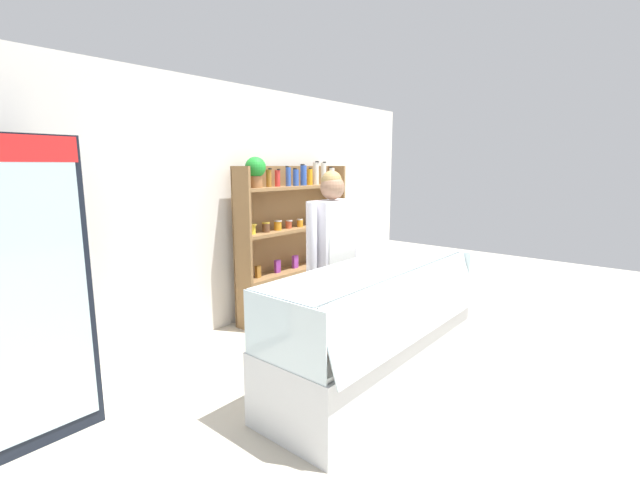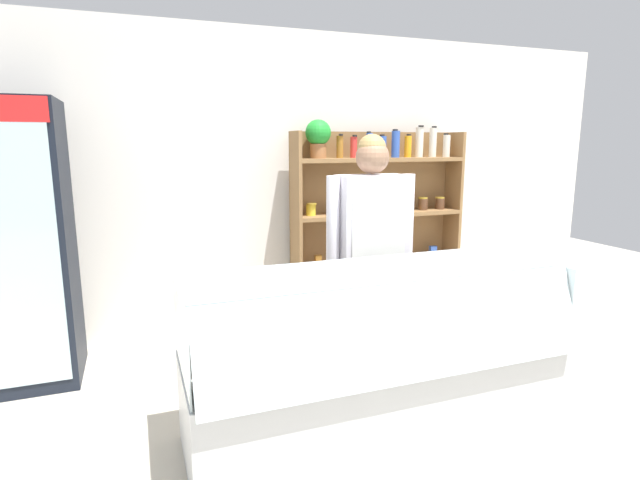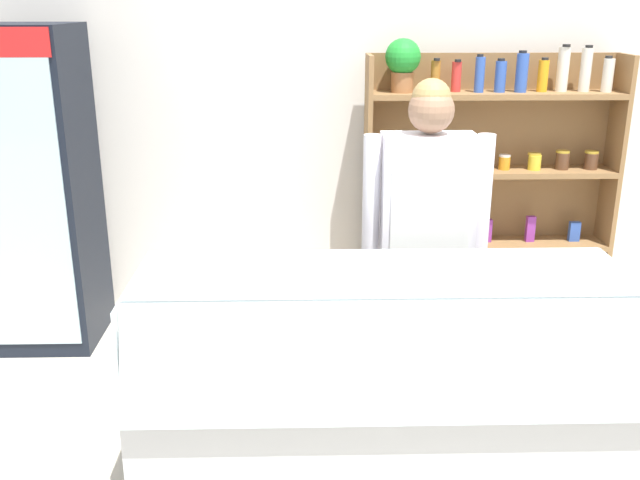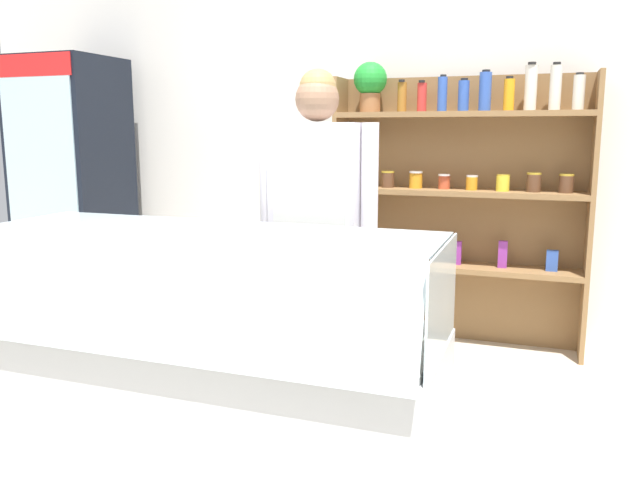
{
  "view_description": "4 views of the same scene",
  "coord_description": "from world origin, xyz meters",
  "px_view_note": "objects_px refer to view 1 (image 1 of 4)",
  "views": [
    {
      "loc": [
        -3.07,
        -1.66,
        1.82
      ],
      "look_at": [
        -0.12,
        0.81,
        1.14
      ],
      "focal_mm": 24.0,
      "sensor_mm": 36.0,
      "label": 1
    },
    {
      "loc": [
        -1.45,
        -2.27,
        1.71
      ],
      "look_at": [
        -0.33,
        0.74,
        1.08
      ],
      "focal_mm": 28.0,
      "sensor_mm": 36.0,
      "label": 2
    },
    {
      "loc": [
        -0.55,
        -2.71,
        2.13
      ],
      "look_at": [
        -0.46,
        0.89,
        0.92
      ],
      "focal_mm": 40.0,
      "sensor_mm": 36.0,
      "label": 3
    },
    {
      "loc": [
        1.22,
        -2.3,
        1.45
      ],
      "look_at": [
        0.12,
        0.8,
        0.87
      ],
      "focal_mm": 35.0,
      "sensor_mm": 36.0,
      "label": 4
    }
  ],
  "objects_px": {
    "deli_display_case": "(375,349)",
    "shop_clerk": "(333,245)",
    "drinks_fridge": "(16,289)",
    "shelving_unit": "(290,228)"
  },
  "relations": [
    {
      "from": "drinks_fridge",
      "to": "deli_display_case",
      "type": "relative_size",
      "value": 0.92
    },
    {
      "from": "deli_display_case",
      "to": "drinks_fridge",
      "type": "bearing_deg",
      "value": 143.27
    },
    {
      "from": "drinks_fridge",
      "to": "shop_clerk",
      "type": "relative_size",
      "value": 1.13
    },
    {
      "from": "drinks_fridge",
      "to": "shelving_unit",
      "type": "bearing_deg",
      "value": 5.47
    },
    {
      "from": "shelving_unit",
      "to": "drinks_fridge",
      "type": "bearing_deg",
      "value": -174.53
    },
    {
      "from": "shelving_unit",
      "to": "shop_clerk",
      "type": "distance_m",
      "value": 1.25
    },
    {
      "from": "drinks_fridge",
      "to": "deli_display_case",
      "type": "distance_m",
      "value": 2.65
    },
    {
      "from": "drinks_fridge",
      "to": "shop_clerk",
      "type": "height_order",
      "value": "drinks_fridge"
    },
    {
      "from": "drinks_fridge",
      "to": "deli_display_case",
      "type": "height_order",
      "value": "drinks_fridge"
    },
    {
      "from": "deli_display_case",
      "to": "shop_clerk",
      "type": "distance_m",
      "value": 1.06
    }
  ]
}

